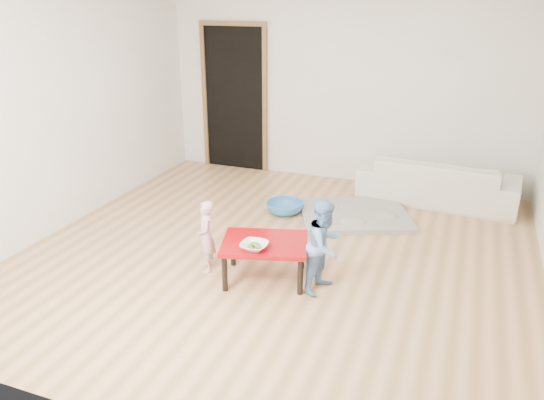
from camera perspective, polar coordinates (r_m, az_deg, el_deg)
The scene contains 13 objects.
floor at distance 5.44m, azimuth 0.75°, elevation -5.67°, with size 5.00×5.00×0.01m, color #A27845.
back_wall at distance 7.34m, azimuth 7.70°, elevation 11.99°, with size 5.00×0.02×2.60m, color white.
left_wall at distance 6.28m, azimuth -21.44°, elevation 9.15°, with size 0.02×5.00×2.60m, color white.
doorway at distance 7.88m, azimuth -4.00°, elevation 10.74°, with size 1.02×0.08×2.11m, color brown, non-canonical shape.
sofa at distance 6.96m, azimuth 17.40°, elevation 2.00°, with size 1.92×0.75×0.56m, color beige.
cushion at distance 6.80m, azimuth 15.30°, elevation 3.08°, with size 0.44×0.39×0.12m, color orange.
red_table at distance 4.88m, azimuth -0.77°, elevation -6.51°, with size 0.76×0.57×0.38m, color #9C080C, non-canonical shape.
bowl at distance 4.65m, azimuth -1.92°, elevation -4.97°, with size 0.24×0.24×0.06m, color white.
broccoli at distance 4.65m, azimuth -1.92°, elevation -4.98°, with size 0.12×0.12×0.06m, color #2D5919, non-canonical shape.
child_pink at distance 5.01m, azimuth -7.10°, elevation -3.89°, with size 0.25×0.17×0.70m, color #D96375.
child_blue at distance 4.64m, azimuth 5.69°, elevation -4.92°, with size 0.41×0.32×0.85m, color #5A85D1.
basin at distance 6.36m, azimuth 1.40°, elevation -0.84°, with size 0.44×0.44×0.14m, color teal.
blanket at distance 6.34m, azimuth 8.87°, elevation -1.55°, with size 1.23×1.03×0.06m, color #9B9989, non-canonical shape.
Camera 1 is at (1.66, -4.55, 2.47)m, focal length 35.00 mm.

